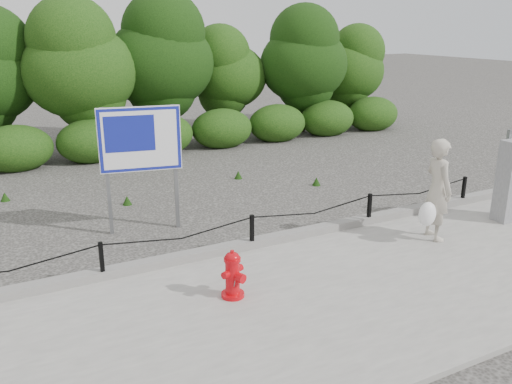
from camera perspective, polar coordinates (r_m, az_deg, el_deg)
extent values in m
plane|color=#2D2B28|center=(9.27, -0.42, -6.40)|extent=(90.00, 90.00, 0.00)
cube|color=gray|center=(7.72, 6.58, -11.40)|extent=(14.00, 4.00, 0.08)
cube|color=slate|center=(9.25, -0.57, -5.43)|extent=(14.00, 0.22, 0.14)
cube|color=black|center=(8.36, -15.92, -7.02)|extent=(0.06, 0.06, 0.60)
cube|color=black|center=(9.12, -0.43, -4.21)|extent=(0.06, 0.06, 0.60)
cube|color=black|center=(10.44, 11.84, -1.75)|extent=(0.06, 0.06, 0.60)
cube|color=black|center=(12.14, 21.01, 0.15)|extent=(0.06, 0.06, 0.60)
cylinder|color=black|center=(8.16, -24.69, -6.95)|extent=(2.50, 0.02, 0.02)
cylinder|color=black|center=(8.58, -7.88, -4.25)|extent=(2.50, 0.02, 0.02)
cylinder|color=black|center=(9.65, 6.17, -1.69)|extent=(2.50, 0.02, 0.02)
cylinder|color=black|center=(11.19, 16.87, 0.34)|extent=(2.50, 0.02, 0.02)
cylinder|color=black|center=(16.60, -17.60, 7.45)|extent=(0.18, 0.18, 2.18)
ellipsoid|color=#224911|center=(16.42, -18.09, 12.69)|extent=(3.23, 2.79, 3.49)
cylinder|color=black|center=(17.58, -9.78, 8.70)|extent=(0.18, 0.18, 2.29)
ellipsoid|color=#224911|center=(17.41, -10.06, 13.92)|extent=(3.39, 2.93, 3.67)
cylinder|color=black|center=(18.90, -2.86, 8.78)|extent=(0.18, 0.18, 1.80)
ellipsoid|color=#224911|center=(18.75, -2.92, 12.60)|extent=(2.67, 2.31, 2.89)
cylinder|color=black|center=(19.38, 4.96, 9.44)|extent=(0.18, 0.18, 2.13)
ellipsoid|color=#224911|center=(19.23, 5.08, 13.84)|extent=(3.15, 2.72, 3.41)
cylinder|color=black|center=(21.04, 9.71, 9.45)|extent=(0.18, 0.18, 1.80)
ellipsoid|color=#224911|center=(20.90, 9.89, 12.88)|extent=(2.67, 2.31, 2.89)
cylinder|color=#C1070E|center=(7.72, -2.46, -10.72)|extent=(0.43, 0.43, 0.05)
cylinder|color=#C1070E|center=(7.59, -2.49, -8.91)|extent=(0.26, 0.26, 0.49)
cylinder|color=#C1070E|center=(7.48, -2.52, -7.11)|extent=(0.31, 0.31, 0.05)
ellipsoid|color=#C1070E|center=(7.47, -2.52, -6.92)|extent=(0.27, 0.27, 0.16)
cylinder|color=#C1070E|center=(7.43, -2.53, -6.31)|extent=(0.07, 0.07, 0.05)
cylinder|color=#C1070E|center=(7.47, -3.20, -8.70)|extent=(0.12, 0.13, 0.10)
cylinder|color=#C1070E|center=(7.65, -1.81, -8.02)|extent=(0.12, 0.13, 0.10)
cylinder|color=#C1070E|center=(7.49, -1.65, -9.04)|extent=(0.17, 0.15, 0.14)
cylinder|color=slate|center=(7.51, -2.28, -9.62)|extent=(0.01, 0.05, 0.11)
imported|color=#ADA494|center=(9.90, 18.59, 0.26)|extent=(0.57, 0.74, 1.80)
ellipsoid|color=white|center=(9.66, 17.58, -2.23)|extent=(0.32, 0.25, 0.43)
cube|color=slate|center=(11.51, 24.62, 1.75)|extent=(0.07, 0.07, 1.73)
cube|color=slate|center=(10.06, -15.41, 1.96)|extent=(0.08, 0.08, 2.34)
cube|color=slate|center=(10.15, -8.48, 2.54)|extent=(0.08, 0.08, 2.34)
cube|color=white|center=(9.90, -12.12, 5.44)|extent=(1.44, 0.33, 1.17)
cube|color=navy|center=(9.88, -12.10, 5.41)|extent=(1.41, 0.28, 1.13)
cube|color=navy|center=(9.83, -13.16, 5.99)|extent=(0.86, 0.18, 0.64)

